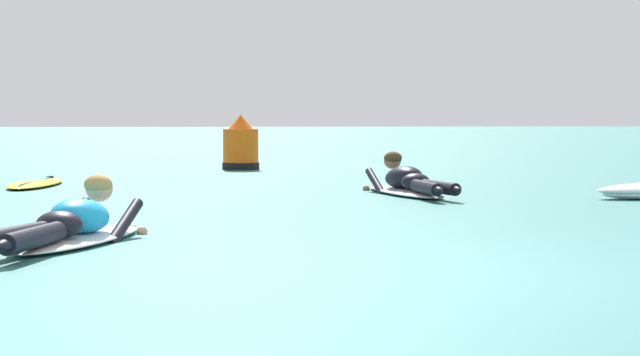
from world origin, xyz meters
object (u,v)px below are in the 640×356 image
(surfer_far, at_px, (408,183))
(drifting_surfboard, at_px, (36,183))
(surfer_near, at_px, (71,226))
(channel_marker_buoy, at_px, (241,148))

(surfer_far, distance_m, drifting_surfboard, 5.04)
(surfer_near, bearing_deg, surfer_far, 56.31)
(surfer_far, height_order, channel_marker_buoy, channel_marker_buoy)
(surfer_far, distance_m, channel_marker_buoy, 6.57)
(surfer_near, relative_size, surfer_far, 0.95)
(drifting_surfboard, relative_size, channel_marker_buoy, 2.38)
(surfer_near, relative_size, channel_marker_buoy, 2.68)
(surfer_near, height_order, drifting_surfboard, surfer_near)
(surfer_near, height_order, surfer_far, same)
(surfer_near, relative_size, drifting_surfboard, 1.13)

